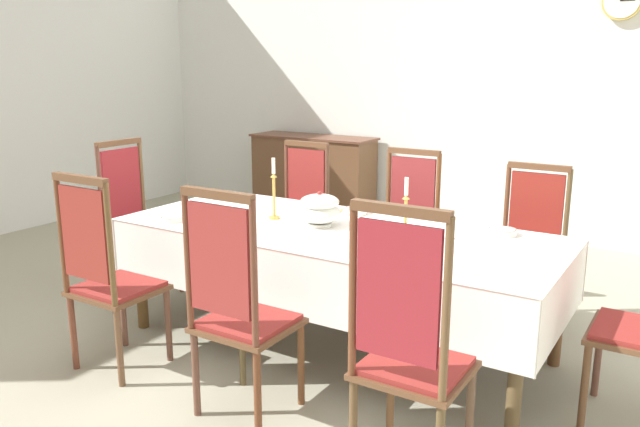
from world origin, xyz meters
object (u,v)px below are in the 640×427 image
Objects in this scene: spoon_secondary at (342,210)px; bowl_far_right at (172,219)px; chair_north_c at (529,245)px; candlestick_west at (274,194)px; chair_south_a at (107,274)px; chair_north_b at (405,226)px; soup_tureen at (320,209)px; sideboard at (313,176)px; mounted_clock at (622,1)px; chair_north_a at (298,210)px; chair_head_west at (135,219)px; dining_table at (336,240)px; spoon_primary at (199,223)px; bowl_near_left at (210,224)px; bowl_near_right at (355,211)px; bowl_far_left at (502,231)px; candlestick_east at (406,215)px; chair_south_b at (238,306)px; chair_south_c at (408,346)px.

bowl_far_right is at bearing -145.51° from spoon_secondary.
candlestick_west is at bearing 34.85° from chair_north_c.
chair_south_a is 2.11m from chair_north_b.
soup_tureen is 0.18× the size of sideboard.
sideboard is at bearing 114.02° from spoon_secondary.
chair_north_b is 2.89m from mounted_clock.
spoon_secondary is (-0.22, -0.54, 0.19)m from chair_north_b.
chair_south_a reaches higher than chair_north_a.
sideboard is at bearing 118.22° from candlestick_west.
candlestick_west is at bearing 118.22° from sideboard.
chair_north_c is 2.79m from chair_head_west.
mounted_clock is at bearing 53.36° from spoon_secondary.
chair_south_a is at bearing -133.69° from dining_table.
chair_head_west is 1.04m from spoon_primary.
bowl_near_left is 1.08× the size of bowl_near_right.
bowl_near_left is 1.71m from bowl_far_left.
chair_north_a is at bearing 115.76° from candlestick_west.
mounted_clock is (0.14, 2.70, 1.45)m from bowl_far_left.
sideboard reaches higher than bowl_near_left.
bowl_far_left is at bearing 41.37° from candlestick_east.
candlestick_west reaches higher than spoon_secondary.
candlestick_east reaches higher than bowl_near_left.
candlestick_east is at bearing 65.79° from chair_south_b.
chair_north_a is 1.25m from chair_head_west.
chair_north_c is at bearing 35.73° from bowl_far_right.
chair_south_b is 0.90m from bowl_near_left.
chair_south_a is 3.50× the size of mounted_clock.
spoon_primary is (-0.11, 0.03, -0.02)m from bowl_near_left.
sideboard reaches higher than bowl_far_left.
soup_tureen is (-0.14, -0.94, 0.29)m from chair_north_b.
spoon_secondary is at bearing 167.21° from bowl_near_right.
mounted_clock is at bearing -115.11° from chair_north_b.
soup_tureen is (1.61, 0.00, 0.27)m from chair_head_west.
bowl_near_left reaches higher than spoon_primary.
chair_north_b is at bearing -179.98° from chair_north_a.
chair_south_b is 7.13× the size of bowl_far_left.
chair_head_west reaches higher than chair_north_a.
candlestick_west is at bearing -115.55° from mounted_clock.
bowl_far_right is (-0.97, -1.33, 0.21)m from chair_north_b.
chair_north_a is at bearing 145.10° from candlestick_east.
candlestick_west is at bearing 90.00° from chair_head_west.
soup_tureen is at bearing 25.03° from bowl_far_right.
chair_north_b is at bearing 114.96° from chair_south_c.
chair_north_c is at bearing 34.85° from candlestick_west.
dining_table is at bearing 22.36° from bowl_far_right.
chair_head_west is (-0.82, -0.94, 0.02)m from chair_north_a.
bowl_far_left is (0.99, 0.38, -0.08)m from soup_tureen.
spoon_primary is at bearing 11.19° from bowl_far_right.
bowl_near_right reaches higher than spoon_secondary.
chair_north_b is 7.80× the size of bowl_far_right.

